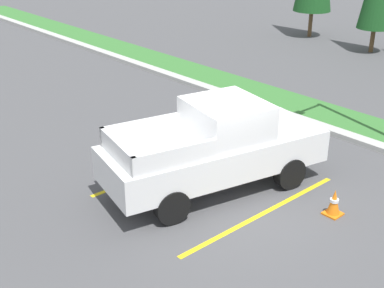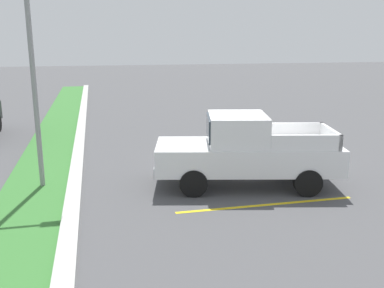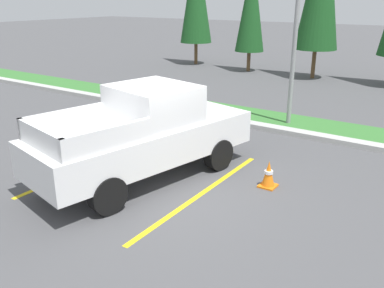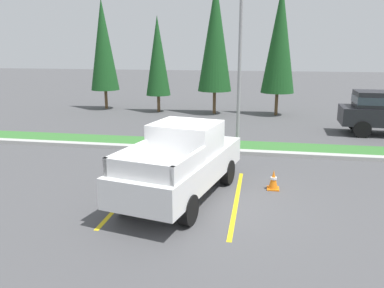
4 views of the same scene
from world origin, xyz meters
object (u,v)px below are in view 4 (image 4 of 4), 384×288
Objects in this scene: cypress_tree_leftmost at (103,45)px; cypress_tree_right_inner at (280,39)px; traffic_cone at (273,180)px; cypress_tree_left_inner at (158,56)px; street_light at (240,56)px; cypress_tree_center at (215,37)px; pickup_truck_main at (182,161)px.

cypress_tree_right_inner is at bearing -2.29° from cypress_tree_leftmost.
cypress_tree_leftmost is 18.03m from traffic_cone.
cypress_tree_leftmost reaches higher than traffic_cone.
cypress_tree_right_inner is (7.55, 0.07, 1.01)m from cypress_tree_left_inner.
cypress_tree_right_inner is (1.84, 8.77, 0.78)m from street_light.
street_light is 5.91m from traffic_cone.
street_light is at bearing -43.94° from cypress_tree_leftmost.
cypress_tree_center reaches higher than street_light.
cypress_tree_left_inner is (-5.71, 8.70, -0.24)m from street_light.
cypress_tree_center is at bearing 93.44° from pickup_truck_main.
cypress_tree_center reaches higher than traffic_cone.
cypress_tree_leftmost is 11.43m from cypress_tree_right_inner.
cypress_tree_left_inner is at bearing 118.20° from traffic_cone.
cypress_tree_center is (7.54, -0.61, 0.49)m from cypress_tree_leftmost.
cypress_tree_left_inner is at bearing 123.29° from street_light.
cypress_tree_left_inner is (-4.54, 14.27, 2.53)m from pickup_truck_main.
cypress_tree_left_inner is 15.37m from traffic_cone.
traffic_cone is at bearing -51.47° from cypress_tree_leftmost.
pickup_truck_main is at bearing -157.86° from traffic_cone.
cypress_tree_center reaches higher than cypress_tree_leftmost.
cypress_tree_leftmost reaches higher than pickup_truck_main.
cypress_tree_left_inner is (3.86, -0.53, -0.69)m from cypress_tree_leftmost.
street_light is 10.41m from cypress_tree_left_inner.
street_light is at bearing -101.87° from cypress_tree_right_inner.
pickup_truck_main is 14.69m from cypress_tree_center.
street_light is 0.81× the size of cypress_tree_center.
street_light is 0.84× the size of cypress_tree_right_inner.
cypress_tree_leftmost is (-9.57, 9.22, 0.46)m from street_light.
street_light is 1.08× the size of cypress_tree_left_inner.
street_light is at bearing 106.97° from traffic_cone.
street_light is at bearing -56.71° from cypress_tree_left_inner.
cypress_tree_center is 3.88m from cypress_tree_right_inner.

